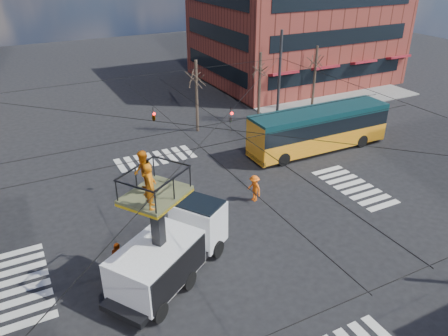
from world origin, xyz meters
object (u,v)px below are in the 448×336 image
worker_ground (118,259)px  city_bus (319,128)px  utility_truck (170,237)px  flagger (254,188)px  traffic_cone (131,271)px

worker_ground → city_bus: bearing=-84.1°
utility_truck → flagger: size_ratio=4.18×
utility_truck → traffic_cone: bearing=123.0°
utility_truck → traffic_cone: (-1.77, 0.77, -1.82)m
traffic_cone → flagger: 9.34m
utility_truck → worker_ground: utility_truck is taller
worker_ground → flagger: size_ratio=1.05×
utility_truck → city_bus: 17.34m
city_bus → flagger: bearing=-151.8°
flagger → city_bus: bearing=109.5°
utility_truck → traffic_cone: 2.65m
traffic_cone → worker_ground: (-0.42, 0.41, 0.56)m
traffic_cone → flagger: bearing=20.9°
traffic_cone → worker_ground: size_ratio=0.37×
utility_truck → flagger: (6.95, 4.09, -1.30)m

